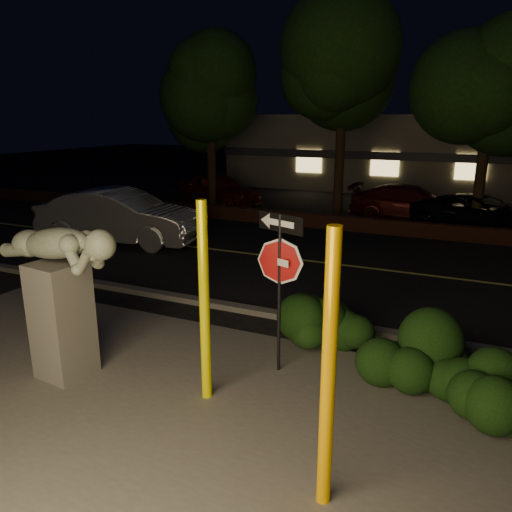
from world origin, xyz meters
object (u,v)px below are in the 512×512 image
at_px(parked_car_darkred, 411,203).
at_px(parked_car_red, 218,189).
at_px(yellow_pole_left, 204,304).
at_px(sculpture, 60,284).
at_px(parked_car_dark, 480,214).
at_px(silver_sedan, 120,217).
at_px(signpost, 280,262).
at_px(yellow_pole_right, 328,375).

bearing_deg(parked_car_darkred, parked_car_red, 87.95).
xyz_separation_m(yellow_pole_left, sculpture, (-2.26, -0.34, 0.07)).
bearing_deg(sculpture, yellow_pole_left, 15.49).
relative_size(parked_car_darkred, parked_car_dark, 1.01).
bearing_deg(silver_sedan, parked_car_red, -3.44).
relative_size(signpost, parked_car_red, 0.60).
bearing_deg(parked_car_darkred, sculpture, 166.77).
height_order(signpost, parked_car_darkred, signpost).
height_order(signpost, parked_car_red, signpost).
bearing_deg(parked_car_dark, yellow_pole_left, -171.25).
distance_m(yellow_pole_left, silver_sedan, 9.77).
distance_m(silver_sedan, parked_car_red, 7.65).
xyz_separation_m(yellow_pole_left, silver_sedan, (-7.02, 6.77, -0.58)).
bearing_deg(parked_car_darkred, signpost, 177.88).
bearing_deg(signpost, sculpture, -132.73).
xyz_separation_m(yellow_pole_left, parked_car_dark, (3.27, 13.27, -0.79)).
relative_size(signpost, silver_sedan, 0.49).
xyz_separation_m(yellow_pole_right, sculpture, (-4.38, 0.91, 0.02)).
bearing_deg(yellow_pole_right, silver_sedan, 138.71).
xyz_separation_m(signpost, silver_sedan, (-7.66, 5.63, -0.94)).
distance_m(parked_car_red, parked_car_darkred, 8.49).
bearing_deg(yellow_pole_left, parked_car_dark, 76.16).
bearing_deg(signpost, parked_car_dark, 97.82).
relative_size(silver_sedan, parked_car_dark, 1.13).
distance_m(yellow_pole_left, parked_car_darkred, 14.33).
relative_size(yellow_pole_right, silver_sedan, 0.57).
bearing_deg(yellow_pole_left, sculpture, -171.35).
relative_size(yellow_pole_right, parked_car_red, 0.70).
bearing_deg(parked_car_red, yellow_pole_left, -135.44).
distance_m(signpost, sculpture, 3.27).
height_order(yellow_pole_right, parked_car_dark, yellow_pole_right).
height_order(yellow_pole_left, signpost, yellow_pole_left).
distance_m(sculpture, parked_car_red, 15.72).
bearing_deg(sculpture, parked_car_darkred, 85.02).
xyz_separation_m(yellow_pole_right, signpost, (-1.48, 2.40, 0.32)).
bearing_deg(parked_car_red, parked_car_dark, -79.36).
xyz_separation_m(yellow_pole_right, silver_sedan, (-9.13, 8.02, -0.63)).
bearing_deg(signpost, parked_car_darkred, 109.35).
bearing_deg(sculpture, signpost, 34.05).
distance_m(parked_car_red, parked_car_dark, 11.01).
relative_size(sculpture, parked_car_dark, 0.53).
relative_size(yellow_pole_left, parked_car_red, 0.68).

